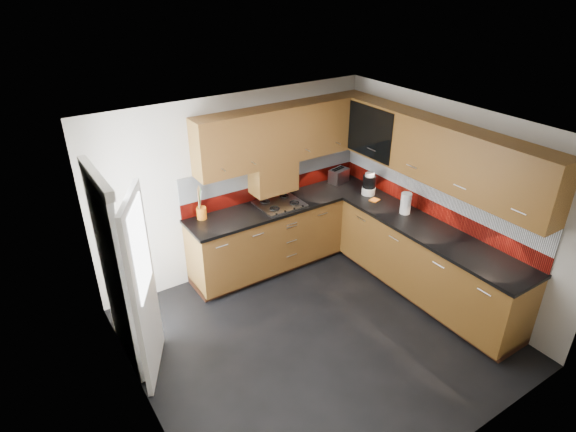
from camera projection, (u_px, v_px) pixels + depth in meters
room at (321, 221)px, 4.77m from camera, size 4.00×3.80×2.64m
base_cabinets at (351, 249)px, 6.31m from camera, size 2.70×3.20×0.95m
countertop at (353, 217)px, 6.07m from camera, size 2.72×3.22×0.04m
backsplash at (356, 186)px, 6.21m from camera, size 2.70×3.20×0.54m
upper_cabinets at (365, 143)px, 5.78m from camera, size 2.50×3.20×0.72m
extractor_hood at (273, 177)px, 6.30m from camera, size 0.60×0.33×0.40m
glass_cabinet at (378, 129)px, 6.21m from camera, size 0.32×0.80×0.66m
back_door at (127, 280)px, 4.67m from camera, size 0.42×1.19×2.04m
gas_hob at (280, 204)px, 6.32m from camera, size 0.58×0.51×0.05m
utensil_pot at (201, 211)px, 5.95m from camera, size 0.12×0.12×0.44m
toaster at (339, 176)px, 6.95m from camera, size 0.31×0.23×0.21m
food_processor at (369, 185)px, 6.56m from camera, size 0.19×0.19×0.31m
paper_towel at (406, 203)px, 6.06m from camera, size 0.14×0.14×0.28m
orange_cloth at (375, 200)px, 6.44m from camera, size 0.14×0.13×0.01m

